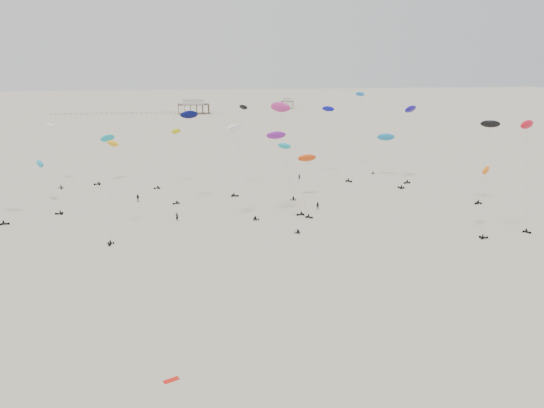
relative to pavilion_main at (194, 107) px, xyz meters
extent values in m
plane|color=beige|center=(10.00, -150.00, -4.22)|extent=(900.00, 900.00, 0.00)
cube|color=brown|center=(0.00, 0.00, 1.93)|extent=(21.00, 13.00, 0.30)
cube|color=silver|center=(0.00, 0.00, 3.68)|extent=(14.00, 8.40, 3.20)
cube|color=#B2B2AD|center=(0.00, 0.00, 5.43)|extent=(15.00, 9.00, 0.30)
cube|color=brown|center=(70.00, 30.00, 0.93)|extent=(9.00, 7.00, 0.30)
cube|color=silver|center=(70.00, 30.00, 2.28)|extent=(5.60, 4.20, 2.40)
cube|color=#B2B2AD|center=(70.00, 30.00, 3.63)|extent=(6.00, 4.50, 0.30)
cube|color=black|center=(-52.00, 0.00, -2.77)|extent=(80.00, 0.10, 0.10)
cylinder|color=gray|center=(39.31, -208.76, 5.95)|extent=(0.03, 0.03, 23.69)
ellipsoid|color=#0D0EB0|center=(37.77, -201.76, 16.13)|extent=(4.33, 4.14, 2.10)
cylinder|color=gray|center=(15.21, -255.42, 4.25)|extent=(0.03, 0.03, 18.61)
ellipsoid|color=#19A5BC|center=(14.66, -250.47, 12.69)|extent=(3.21, 2.99, 1.58)
cylinder|color=gray|center=(-12.15, -211.78, 3.38)|extent=(0.03, 0.03, 16.67)
ellipsoid|color=#C7D211|center=(-9.22, -208.25, 10.97)|extent=(3.33, 3.22, 1.68)
cylinder|color=gray|center=(-21.95, -255.55, 4.91)|extent=(0.03, 0.03, 20.80)
ellipsoid|color=#FAB215|center=(-21.73, -249.53, 13.97)|extent=(3.18, 3.10, 1.60)
cylinder|color=gray|center=(17.69, -247.47, 8.03)|extent=(0.03, 0.03, 24.53)
ellipsoid|color=#BB2C84|center=(14.76, -244.81, 20.61)|extent=(5.12, 5.15, 2.63)
cylinder|color=gray|center=(51.56, -198.88, 7.83)|extent=(0.03, 0.03, 26.91)
ellipsoid|color=blue|center=(51.23, -191.80, 19.92)|extent=(3.34, 3.82, 1.80)
cylinder|color=gray|center=(-43.79, -204.87, 3.91)|extent=(0.03, 0.03, 19.32)
ellipsoid|color=white|center=(-45.75, -199.02, 12.13)|extent=(4.34, 4.52, 2.19)
cylinder|color=gray|center=(53.79, -266.75, 2.10)|extent=(0.03, 0.03, 13.52)
ellipsoid|color=orange|center=(55.31, -263.41, 8.49)|extent=(3.78, 3.90, 1.97)
cylinder|color=gray|center=(6.11, -248.24, 5.93)|extent=(0.03, 0.03, 19.62)
ellipsoid|color=white|center=(3.98, -246.94, 16.30)|extent=(4.86, 4.99, 2.45)
cylinder|color=gray|center=(66.66, -243.93, 5.62)|extent=(0.03, 0.03, 18.59)
ellipsoid|color=black|center=(68.00, -242.69, 15.57)|extent=(5.04, 3.84, 2.33)
cylinder|color=gray|center=(16.43, -246.43, 4.97)|extent=(0.03, 0.03, 18.05)
ellipsoid|color=purple|center=(13.73, -245.18, 14.33)|extent=(4.90, 2.64, 2.34)
cylinder|color=gray|center=(7.61, -221.69, 7.05)|extent=(0.03, 0.03, 24.47)
ellipsoid|color=black|center=(9.59, -215.81, 18.20)|extent=(3.10, 3.70, 1.71)
cylinder|color=gray|center=(-39.87, -231.15, 0.63)|extent=(0.03, 0.03, 16.95)
ellipsoid|color=#1A98C8|center=(-43.13, -224.54, 5.59)|extent=(3.42, 4.39, 2.06)
cylinder|color=gray|center=(55.77, -214.48, 1.73)|extent=(0.03, 0.03, 15.98)
ellipsoid|color=#187CB5|center=(54.46, -208.56, 7.89)|extent=(5.61, 3.08, 2.61)
cylinder|color=gray|center=(56.01, -220.48, 6.17)|extent=(0.03, 0.03, 23.37)
ellipsoid|color=#160B92|center=(59.21, -214.74, 16.86)|extent=(6.17, 5.69, 2.83)
cylinder|color=gray|center=(22.52, -231.46, 0.77)|extent=(0.03, 0.03, 10.53)
ellipsoid|color=#DC440F|center=(24.75, -229.29, 5.92)|extent=(5.27, 2.75, 2.53)
cylinder|color=gray|center=(-30.85, -204.73, 2.05)|extent=(0.03, 0.03, 12.88)
ellipsoid|color=#19A9BD|center=(-29.35, -201.84, 8.53)|extent=(4.99, 5.07, 2.56)
cylinder|color=gray|center=(-7.58, -231.04, 6.66)|extent=(0.03, 0.03, 21.18)
ellipsoid|color=#050A44|center=(-5.50, -229.36, 17.73)|extent=(4.76, 2.59, 2.17)
cylinder|color=gray|center=(62.16, -267.53, 7.01)|extent=(0.03, 0.03, 21.35)
ellipsoid|color=red|center=(61.01, -266.93, 18.37)|extent=(4.49, 3.21, 2.08)
imported|color=black|center=(-9.31, -247.19, -4.22)|extent=(0.95, 0.83, 2.17)
imported|color=black|center=(24.33, -243.43, -4.22)|extent=(1.19, 1.12, 2.13)
imported|color=black|center=(-19.36, -228.60, -4.22)|extent=(1.46, 1.04, 2.23)
imported|color=black|center=(26.89, -210.45, -4.22)|extent=(0.82, 0.66, 1.99)
cube|color=red|center=(-9.52, -309.86, -4.22)|extent=(1.93, 1.38, 0.07)
camera|label=1|loc=(-6.83, -363.67, 30.89)|focal=35.00mm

